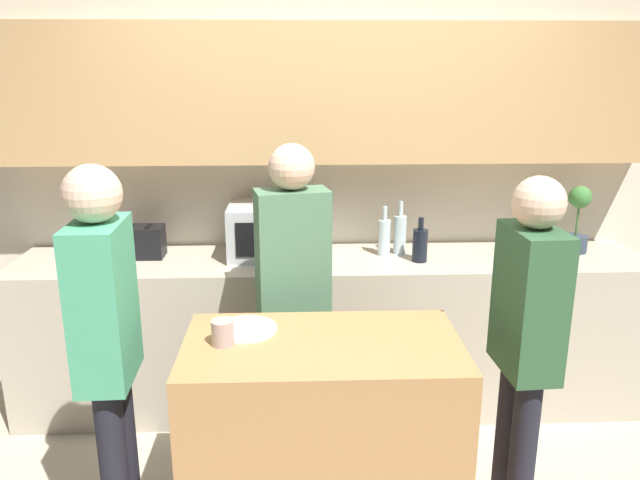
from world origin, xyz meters
TOP-DOWN VIEW (x-y plane):
  - back_wall at (0.00, 1.66)m, footprint 6.40×0.40m
  - back_counter at (0.00, 1.39)m, footprint 3.60×0.62m
  - kitchen_island at (-0.10, 0.26)m, footprint 1.11×0.62m
  - microwave at (-0.33, 1.46)m, footprint 0.52×0.39m
  - toaster at (-1.09, 1.46)m, footprint 0.26×0.16m
  - potted_plant at (1.44, 1.46)m, footprint 0.14×0.14m
  - bottle_0 at (0.31, 1.44)m, footprint 0.07×0.07m
  - bottle_1 at (0.40, 1.47)m, footprint 0.07×0.07m
  - bottle_2 at (0.49, 1.31)m, footprint 0.08×0.08m
  - plate_on_island at (-0.42, 0.38)m, footprint 0.26×0.26m
  - cup_0 at (-0.49, 0.25)m, footprint 0.09×0.09m
  - person_left at (-0.22, 0.83)m, footprint 0.37×0.25m
  - person_center at (0.73, 0.30)m, footprint 0.21×0.35m
  - person_right at (-0.94, 0.23)m, footprint 0.22×0.35m

SIDE VIEW (x-z plane):
  - back_counter at x=0.00m, z-range 0.00..0.91m
  - kitchen_island at x=-0.10m, z-range 0.00..0.92m
  - person_center at x=0.73m, z-range 0.14..1.72m
  - plate_on_island at x=-0.42m, z-range 0.92..0.94m
  - person_left at x=-0.22m, z-range 0.15..1.79m
  - cup_0 at x=-0.49m, z-range 0.92..1.03m
  - person_right at x=-0.94m, z-range 0.15..1.80m
  - toaster at x=-1.09m, z-range 0.91..1.09m
  - bottle_2 at x=0.49m, z-range 0.88..1.14m
  - bottle_0 at x=0.31m, z-range 0.88..1.17m
  - bottle_1 at x=0.40m, z-range 0.87..1.19m
  - microwave at x=-0.33m, z-range 0.91..1.21m
  - potted_plant at x=1.44m, z-range 0.91..1.31m
  - back_wall at x=0.00m, z-range 0.19..2.89m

